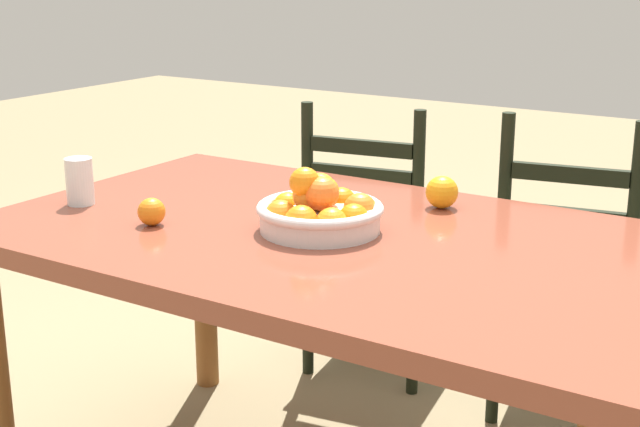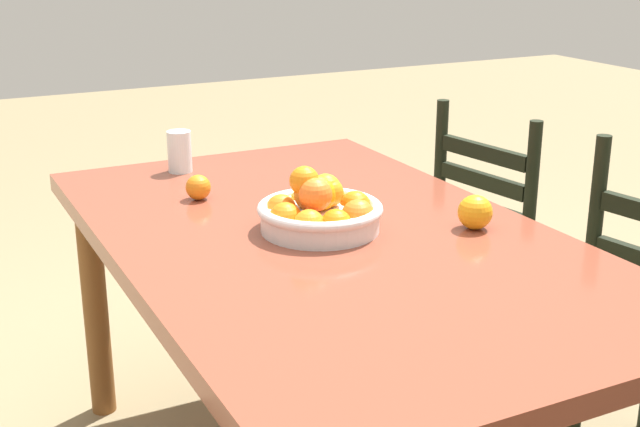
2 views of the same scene
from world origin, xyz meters
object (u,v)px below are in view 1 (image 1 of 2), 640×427
drinking_glass (80,181)px  orange_loose_1 (152,212)px  fruit_bowl (320,209)px  dining_table (333,267)px  chair_near_window (567,275)px  orange_loose_0 (442,192)px  chair_by_cabinet (375,242)px

drinking_glass → orange_loose_1: bearing=-8.5°
fruit_bowl → dining_table: bearing=18.6°
fruit_bowl → orange_loose_1: 0.38m
chair_near_window → orange_loose_0: bearing=60.4°
fruit_bowl → drinking_glass: bearing=-168.5°
orange_loose_0 → orange_loose_1: 0.69m
drinking_glass → orange_loose_0: bearing=30.2°
orange_loose_0 → drinking_glass: size_ratio=0.68×
orange_loose_0 → orange_loose_1: bearing=-135.5°
orange_loose_0 → chair_by_cabinet: bearing=132.9°
dining_table → chair_near_window: bearing=69.9°
chair_near_window → drinking_glass: chair_near_window is taller
chair_by_cabinet → drinking_glass: (-0.32, -0.92, 0.35)m
chair_by_cabinet → fruit_bowl: chair_by_cabinet is taller
chair_near_window → dining_table: bearing=59.9°
orange_loose_1 → drinking_glass: 0.27m
orange_loose_0 → chair_near_window: bearing=70.4°
chair_near_window → orange_loose_1: (-0.67, -0.97, 0.32)m
fruit_bowl → drinking_glass: (-0.61, -0.13, 0.01)m
chair_by_cabinet → orange_loose_1: size_ratio=14.04×
drinking_glass → chair_by_cabinet: bearing=70.7°
chair_by_cabinet → orange_loose_0: (0.44, -0.47, 0.33)m
fruit_bowl → drinking_glass: 0.63m
orange_loose_0 → drinking_glass: 0.88m
chair_near_window → chair_by_cabinet: bearing=-8.3°
dining_table → drinking_glass: (-0.64, -0.14, 0.14)m
chair_by_cabinet → orange_loose_1: chair_by_cabinet is taller
chair_by_cabinet → fruit_bowl: 0.91m
orange_loose_0 → drinking_glass: drinking_glass is taller
chair_near_window → drinking_glass: (-0.94, -0.93, 0.35)m
fruit_bowl → orange_loose_0: 0.35m
chair_near_window → orange_loose_0: (-0.18, -0.49, 0.33)m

